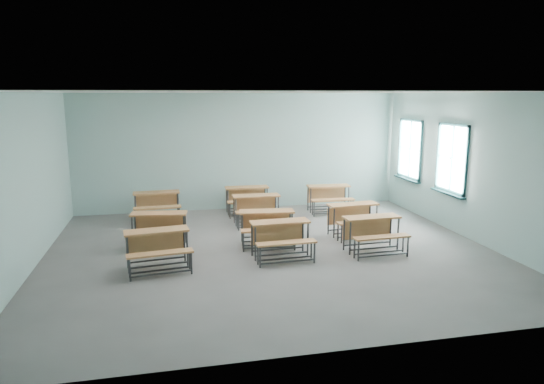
{
  "coord_description": "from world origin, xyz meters",
  "views": [
    {
      "loc": [
        -2.01,
        -9.25,
        3.16
      ],
      "look_at": [
        0.27,
        1.2,
        1.0
      ],
      "focal_mm": 32.0,
      "sensor_mm": 36.0,
      "label": 1
    }
  ],
  "objects": [
    {
      "name": "desk_unit_r3c1",
      "position": [
        0.06,
        3.3,
        0.49
      ],
      "size": [
        1.16,
        0.78,
        0.72
      ],
      "rotation": [
        0.0,
        0.0,
        -0.01
      ],
      "color": "#AC6F3E",
      "rests_on": "ground"
    },
    {
      "name": "desk_unit_r1c1",
      "position": [
        0.02,
        0.5,
        0.49
      ],
      "size": [
        1.24,
        0.9,
        0.72
      ],
      "rotation": [
        0.0,
        0.0,
        -0.11
      ],
      "color": "#AC6F3E",
      "rests_on": "ground"
    },
    {
      "name": "desk_unit_r0c2",
      "position": [
        2.02,
        -0.44,
        0.49
      ],
      "size": [
        1.19,
        0.83,
        0.72
      ],
      "rotation": [
        0.0,
        0.0,
        0.05
      ],
      "color": "#AC6F3E",
      "rests_on": "ground"
    },
    {
      "name": "desk_unit_r3c0",
      "position": [
        -2.31,
        3.1,
        0.49
      ],
      "size": [
        1.19,
        0.82,
        0.72
      ],
      "rotation": [
        0.0,
        0.0,
        0.04
      ],
      "color": "#AC6F3E",
      "rests_on": "ground"
    },
    {
      "name": "desk_unit_r0c0",
      "position": [
        -2.24,
        -0.54,
        0.49
      ],
      "size": [
        1.25,
        0.92,
        0.72
      ],
      "rotation": [
        0.0,
        0.0,
        0.13
      ],
      "color": "#AC6F3E",
      "rests_on": "ground"
    },
    {
      "name": "desk_unit_r0c1",
      "position": [
        0.11,
        -0.41,
        0.49
      ],
      "size": [
        1.19,
        0.82,
        0.72
      ],
      "rotation": [
        0.0,
        0.0,
        0.04
      ],
      "color": "#AC6F3E",
      "rests_on": "ground"
    },
    {
      "name": "desk_unit_r3c2",
      "position": [
        2.27,
        3.02,
        0.49
      ],
      "size": [
        1.2,
        0.84,
        0.72
      ],
      "rotation": [
        0.0,
        0.0,
        -0.06
      ],
      "color": "#AC6F3E",
      "rests_on": "ground"
    },
    {
      "name": "desk_unit_r1c0",
      "position": [
        -2.24,
        0.8,
        0.49
      ],
      "size": [
        1.25,
        0.93,
        0.72
      ],
      "rotation": [
        0.0,
        0.0,
        -0.14
      ],
      "color": "#AC6F3E",
      "rests_on": "ground"
    },
    {
      "name": "room",
      "position": [
        0.08,
        0.03,
        1.6
      ],
      "size": [
        9.04,
        8.04,
        3.24
      ],
      "color": "slate",
      "rests_on": "ground"
    },
    {
      "name": "desk_unit_r1c2",
      "position": [
        2.09,
        0.74,
        0.49
      ],
      "size": [
        1.22,
        0.88,
        0.72
      ],
      "rotation": [
        0.0,
        0.0,
        0.09
      ],
      "color": "#AC6F3E",
      "rests_on": "ground"
    },
    {
      "name": "desk_unit_r2c1",
      "position": [
        0.1,
        2.15,
        0.49
      ],
      "size": [
        1.16,
        0.78,
        0.72
      ],
      "rotation": [
        0.0,
        0.0,
        0.01
      ],
      "color": "#AC6F3E",
      "rests_on": "ground"
    }
  ]
}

